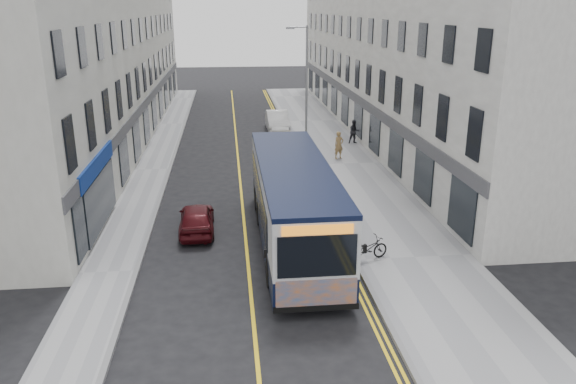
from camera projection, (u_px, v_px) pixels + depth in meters
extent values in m
plane|color=black|center=(247.00, 254.00, 21.62)|extent=(140.00, 140.00, 0.00)
cube|color=#939396|center=(344.00, 164.00, 33.56)|extent=(4.50, 64.00, 0.12)
cube|color=#939396|center=(152.00, 170.00, 32.40)|extent=(2.00, 64.00, 0.12)
cube|color=slate|center=(306.00, 165.00, 33.33)|extent=(0.18, 64.00, 0.13)
cube|color=slate|center=(170.00, 169.00, 32.51)|extent=(0.18, 64.00, 0.13)
cube|color=yellow|center=(239.00, 168.00, 32.94)|extent=(0.12, 64.00, 0.01)
cube|color=yellow|center=(299.00, 167.00, 33.30)|extent=(0.10, 64.00, 0.01)
cube|color=yellow|center=(302.00, 167.00, 33.32)|extent=(0.10, 64.00, 0.01)
cube|color=white|center=(392.00, 43.00, 40.56)|extent=(6.00, 46.00, 13.00)
cube|color=silver|center=(101.00, 45.00, 38.45)|extent=(6.00, 46.00, 13.00)
cylinder|color=gray|center=(306.00, 94.00, 34.00)|extent=(0.14, 0.14, 8.00)
cylinder|color=gray|center=(299.00, 27.00, 32.72)|extent=(1.00, 0.08, 0.08)
cube|color=gray|center=(290.00, 28.00, 32.68)|extent=(0.50, 0.18, 0.12)
cube|color=black|center=(294.00, 225.00, 22.20)|extent=(2.61, 11.50, 0.94)
cube|color=silver|center=(294.00, 191.00, 21.76)|extent=(2.61, 11.50, 1.88)
cube|color=black|center=(294.00, 166.00, 21.43)|extent=(2.63, 11.50, 0.17)
cube|color=black|center=(259.00, 192.00, 22.28)|extent=(0.04, 8.99, 1.20)
cube|color=black|center=(325.00, 190.00, 22.55)|extent=(0.04, 8.99, 1.20)
cube|color=black|center=(317.00, 256.00, 16.35)|extent=(2.35, 0.04, 1.31)
cube|color=orange|center=(317.00, 295.00, 16.74)|extent=(2.46, 0.04, 0.99)
cube|color=orange|center=(318.00, 230.00, 16.08)|extent=(2.09, 0.04, 0.29)
cylinder|color=black|center=(271.00, 273.00, 18.93)|extent=(0.29, 1.05, 1.05)
cylinder|color=black|center=(340.00, 269.00, 19.17)|extent=(0.29, 1.05, 1.05)
cylinder|color=black|center=(260.00, 213.00, 24.35)|extent=(0.29, 1.05, 1.05)
cylinder|color=black|center=(314.00, 211.00, 24.59)|extent=(0.29, 1.05, 1.05)
cylinder|color=black|center=(258.00, 199.00, 26.12)|extent=(0.29, 1.05, 1.05)
cylinder|color=black|center=(308.00, 197.00, 26.37)|extent=(0.29, 1.05, 1.05)
imported|color=black|center=(367.00, 249.00, 20.68)|extent=(1.80, 1.12, 0.89)
imported|color=olive|center=(339.00, 145.00, 34.41)|extent=(0.71, 0.58, 1.68)
imported|color=black|center=(354.00, 132.00, 38.20)|extent=(0.84, 0.69, 1.61)
imported|color=silver|center=(277.00, 121.00, 42.54)|extent=(1.61, 4.59, 1.51)
imported|color=#450B10|center=(197.00, 218.00, 23.53)|extent=(1.53, 3.63, 1.23)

